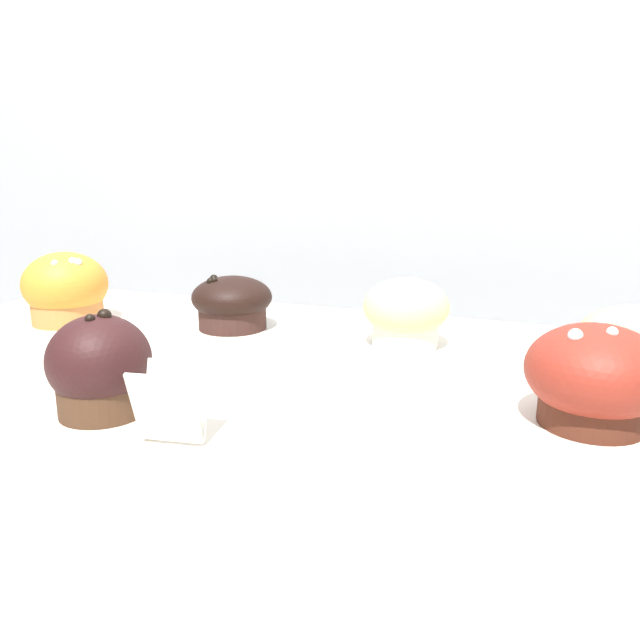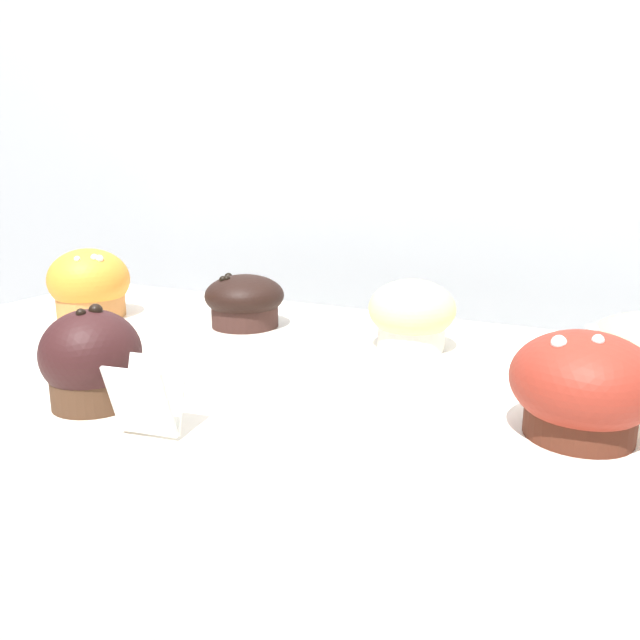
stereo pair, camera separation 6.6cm
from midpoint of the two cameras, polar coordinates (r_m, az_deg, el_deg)
name	(u,v)px [view 2 (the right image)]	position (r m, az deg, el deg)	size (l,w,h in m)	color
wall_back	(420,303)	(1.18, 10.75, 1.56)	(3.20, 0.10, 1.80)	#B2B7BC
muffin_front_center	(92,361)	(0.56, -17.05, -3.68)	(0.09, 0.09, 0.09)	#472D1D
muffin_back_left	(412,315)	(0.72, 11.00, 0.45)	(0.10, 0.10, 0.08)	white
muffin_back_right	(89,285)	(0.90, -18.41, 3.02)	(0.11, 0.11, 0.09)	#C77C3E
muffin_front_right	(582,387)	(0.53, 26.23, -5.58)	(0.11, 0.11, 0.09)	#4D2316
muffin_back_center	(245,301)	(0.81, -4.61, 1.73)	(0.10, 0.10, 0.07)	#38201C
price_card	(147,398)	(0.49, -11.80, -7.06)	(0.06, 0.05, 0.06)	white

